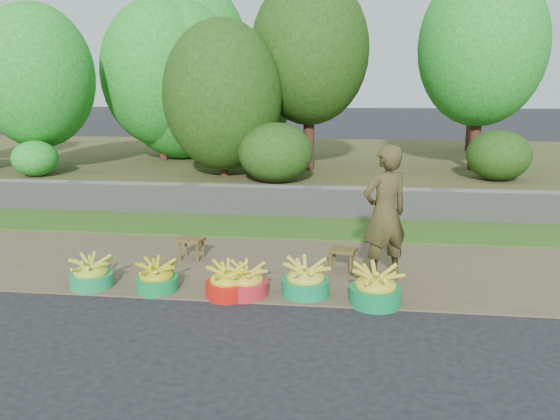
# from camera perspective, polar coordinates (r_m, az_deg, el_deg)

# --- Properties ---
(ground_plane) EXTENTS (120.00, 120.00, 0.00)m
(ground_plane) POSITION_cam_1_polar(r_m,az_deg,el_deg) (5.91, 0.68, -9.95)
(ground_plane) COLOR black
(ground_plane) RESTS_ON ground
(dirt_shoulder) EXTENTS (80.00, 2.50, 0.02)m
(dirt_shoulder) POSITION_cam_1_polar(r_m,az_deg,el_deg) (7.07, 1.83, -6.00)
(dirt_shoulder) COLOR brown
(dirt_shoulder) RESTS_ON ground
(grass_verge) EXTENTS (80.00, 1.50, 0.04)m
(grass_verge) POSITION_cam_1_polar(r_m,az_deg,el_deg) (8.98, 3.02, -1.88)
(grass_verge) COLOR #325B1A
(grass_verge) RESTS_ON ground
(retaining_wall) EXTENTS (80.00, 0.35, 0.55)m
(retaining_wall) POSITION_cam_1_polar(r_m,az_deg,el_deg) (9.74, 3.40, 0.81)
(retaining_wall) COLOR slate
(retaining_wall) RESTS_ON ground
(earth_bank) EXTENTS (80.00, 10.00, 0.50)m
(earth_bank) POSITION_cam_1_polar(r_m,az_deg,el_deg) (14.57, 4.68, 4.64)
(earth_bank) COLOR #494623
(earth_bank) RESTS_ON ground
(vegetation) EXTENTS (34.76, 7.70, 4.61)m
(vegetation) POSITION_cam_1_polar(r_m,az_deg,el_deg) (13.25, -4.38, 14.10)
(vegetation) COLOR #3A1E16
(vegetation) RESTS_ON earth_bank
(basin_a) EXTENTS (0.49, 0.49, 0.37)m
(basin_a) POSITION_cam_1_polar(r_m,az_deg,el_deg) (6.70, -19.12, -6.38)
(basin_a) COLOR #178B4A
(basin_a) RESTS_ON ground
(basin_b) EXTENTS (0.48, 0.48, 0.36)m
(basin_b) POSITION_cam_1_polar(r_m,az_deg,el_deg) (6.39, -12.75, -6.95)
(basin_b) COLOR #0D8438
(basin_b) RESTS_ON ground
(basin_c) EXTENTS (0.49, 0.49, 0.37)m
(basin_c) POSITION_cam_1_polar(r_m,az_deg,el_deg) (6.11, -5.47, -7.55)
(basin_c) COLOR red
(basin_c) RESTS_ON ground
(basin_d) EXTENTS (0.49, 0.49, 0.36)m
(basin_d) POSITION_cam_1_polar(r_m,az_deg,el_deg) (6.11, -3.54, -7.53)
(basin_d) COLOR red
(basin_d) RESTS_ON ground
(basin_e) EXTENTS (0.54, 0.54, 0.40)m
(basin_e) POSITION_cam_1_polar(r_m,az_deg,el_deg) (6.11, 2.69, -7.37)
(basin_e) COLOR #0C864B
(basin_e) RESTS_ON ground
(basin_f) EXTENTS (0.55, 0.55, 0.41)m
(basin_f) POSITION_cam_1_polar(r_m,az_deg,el_deg) (5.95, 9.94, -8.05)
(basin_f) COLOR #0C7D3D
(basin_f) RESTS_ON ground
(stool_left) EXTENTS (0.37, 0.31, 0.29)m
(stool_left) POSITION_cam_1_polar(r_m,az_deg,el_deg) (7.39, -9.26, -3.36)
(stool_left) COLOR #513E1C
(stool_left) RESTS_ON dirt_shoulder
(stool_right) EXTENTS (0.39, 0.33, 0.30)m
(stool_right) POSITION_cam_1_polar(r_m,az_deg,el_deg) (6.86, 6.53, -4.50)
(stool_right) COLOR #513E1C
(stool_right) RESTS_ON dirt_shoulder
(vendor_woman) EXTENTS (0.71, 0.63, 1.62)m
(vendor_woman) POSITION_cam_1_polar(r_m,az_deg,el_deg) (6.50, 10.89, -0.36)
(vendor_woman) COLOR black
(vendor_woman) RESTS_ON dirt_shoulder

